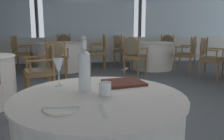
# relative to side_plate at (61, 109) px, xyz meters

# --- Properties ---
(ground_plane) EXTENTS (15.00, 15.00, 0.00)m
(ground_plane) POSITION_rel_side_plate_xyz_m (0.35, 2.22, -0.77)
(ground_plane) COLOR #4C5156
(window_wall_far) EXTENTS (10.79, 0.14, 2.96)m
(window_wall_far) POSITION_rel_side_plate_xyz_m (0.35, 6.55, 0.41)
(window_wall_far) COLOR silver
(window_wall_far) RESTS_ON ground_plane
(side_plate) EXTENTS (0.18, 0.18, 0.01)m
(side_plate) POSITION_rel_side_plate_xyz_m (0.00, 0.00, 0.00)
(side_plate) COLOR silver
(side_plate) RESTS_ON foreground_table
(butter_knife) EXTENTS (0.21, 0.03, 0.00)m
(butter_knife) POSITION_rel_side_plate_xyz_m (0.00, 0.00, 0.01)
(butter_knife) COLOR silver
(butter_knife) RESTS_ON foreground_table
(dinner_fork) EXTENTS (0.03, 0.19, 0.00)m
(dinner_fork) POSITION_rel_side_plate_xyz_m (0.22, -0.05, -0.00)
(dinner_fork) COLOR silver
(dinner_fork) RESTS_ON foreground_table
(water_bottle) EXTENTS (0.08, 0.08, 0.37)m
(water_bottle) POSITION_rel_side_plate_xyz_m (0.13, 0.36, 0.14)
(water_bottle) COLOR white
(water_bottle) RESTS_ON foreground_table
(wine_glass) EXTENTS (0.09, 0.09, 0.20)m
(wine_glass) POSITION_rel_side_plate_xyz_m (-0.06, 0.50, 0.14)
(wine_glass) COLOR white
(wine_glass) RESTS_ON foreground_table
(water_tumbler) EXTENTS (0.08, 0.08, 0.09)m
(water_tumbler) POSITION_rel_side_plate_xyz_m (0.25, 0.22, 0.04)
(water_tumbler) COLOR white
(water_tumbler) RESTS_ON foreground_table
(menu_book) EXTENTS (0.33, 0.31, 0.02)m
(menu_book) POSITION_rel_side_plate_xyz_m (0.42, 0.50, 0.01)
(menu_book) COLOR #512319
(menu_book) RESTS_ON foreground_table
(dining_chair_0_1) EXTENTS (0.59, 0.63, 0.91)m
(dining_chair_0_1) POSITION_rel_side_plate_xyz_m (-0.54, 2.67, -0.23)
(dining_chair_0_1) COLOR olive
(dining_chair_0_1) RESTS_ON ground_plane
(dining_chair_1_1) EXTENTS (0.66, 0.66, 0.95)m
(dining_chair_1_1) POSITION_rel_side_plate_xyz_m (3.03, 3.79, -0.21)
(dining_chair_1_1) COLOR olive
(dining_chair_1_1) RESTS_ON ground_plane
(background_table_2) EXTENTS (1.34, 1.34, 0.76)m
(background_table_2) POSITION_rel_side_plate_xyz_m (-0.50, 5.22, -0.38)
(background_table_2) COLOR white
(background_table_2) RESTS_ON ground_plane
(dining_chair_2_0) EXTENTS (0.47, 0.54, 0.98)m
(dining_chair_2_0) POSITION_rel_side_plate_xyz_m (0.59, 5.23, -0.19)
(dining_chair_2_0) COLOR olive
(dining_chair_2_0) RESTS_ON ground_plane
(dining_chair_2_1) EXTENTS (0.54, 0.47, 0.96)m
(dining_chair_2_1) POSITION_rel_side_plate_xyz_m (-0.51, 6.32, -0.20)
(dining_chair_2_1) COLOR olive
(dining_chair_2_1) RESTS_ON ground_plane
(dining_chair_2_2) EXTENTS (0.47, 0.54, 0.96)m
(dining_chair_2_2) POSITION_rel_side_plate_xyz_m (-1.61, 5.22, -0.21)
(dining_chair_2_2) COLOR olive
(dining_chair_2_2) RESTS_ON ground_plane
(dining_chair_2_3) EXTENTS (0.54, 0.47, 0.90)m
(dining_chair_2_3) POSITION_rel_side_plate_xyz_m (-0.50, 4.13, -0.24)
(dining_chair_2_3) COLOR olive
(dining_chair_2_3) RESTS_ON ground_plane
(background_table_3) EXTENTS (1.24, 1.24, 0.76)m
(background_table_3) POSITION_rel_side_plate_xyz_m (2.06, 5.11, -0.38)
(background_table_3) COLOR white
(background_table_3) RESTS_ON ground_plane
(dining_chair_3_0) EXTENTS (0.66, 0.66, 0.97)m
(dining_chair_3_0) POSITION_rel_side_plate_xyz_m (1.36, 4.34, -0.21)
(dining_chair_3_0) COLOR olive
(dining_chair_3_0) RESTS_ON ground_plane
(dining_chair_3_1) EXTENTS (0.66, 0.66, 0.95)m
(dining_chair_3_1) POSITION_rel_side_plate_xyz_m (2.83, 4.41, -0.21)
(dining_chair_3_1) COLOR olive
(dining_chair_3_1) RESTS_ON ground_plane
(dining_chair_3_2) EXTENTS (0.66, 0.66, 0.95)m
(dining_chair_3_2) POSITION_rel_side_plate_xyz_m (2.76, 5.89, -0.20)
(dining_chair_3_2) COLOR olive
(dining_chair_3_2) RESTS_ON ground_plane
(dining_chair_3_3) EXTENTS (0.66, 0.66, 0.93)m
(dining_chair_3_3) POSITION_rel_side_plate_xyz_m (1.29, 5.81, -0.21)
(dining_chair_3_3) COLOR olive
(dining_chair_3_3) RESTS_ON ground_plane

